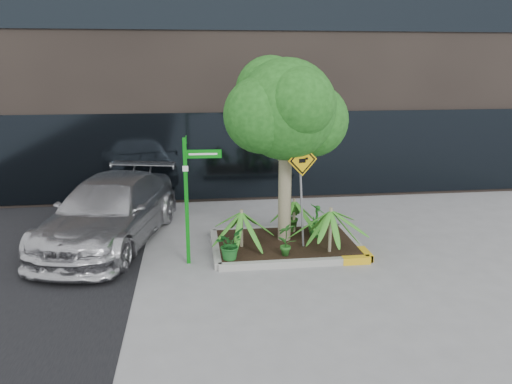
{
  "coord_description": "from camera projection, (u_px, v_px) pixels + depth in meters",
  "views": [
    {
      "loc": [
        -1.86,
        -10.24,
        4.11
      ],
      "look_at": [
        -0.5,
        0.2,
        1.37
      ],
      "focal_mm": 35.0,
      "sensor_mm": 36.0,
      "label": 1
    }
  ],
  "objects": [
    {
      "name": "shrub_a",
      "position": [
        229.0,
        244.0,
        10.31
      ],
      "size": [
        0.79,
        0.79,
        0.64
      ],
      "primitive_type": "imported",
      "rotation": [
        0.0,
        0.0,
        1.06
      ],
      "color": "#1A5B20",
      "rests_on": "planter"
    },
    {
      "name": "shrub_d",
      "position": [
        293.0,
        217.0,
        12.0
      ],
      "size": [
        0.54,
        0.54,
        0.71
      ],
      "primitive_type": "imported",
      "rotation": [
        0.0,
        0.0,
        5.29
      ],
      "color": "#2A631C",
      "rests_on": "planter"
    },
    {
      "name": "tree",
      "position": [
        286.0,
        110.0,
        10.82
      ],
      "size": [
        2.85,
        2.53,
        4.28
      ],
      "color": "gray",
      "rests_on": "ground"
    },
    {
      "name": "palm_front",
      "position": [
        331.0,
        211.0,
        10.57
      ],
      "size": [
        1.11,
        1.11,
        1.23
      ],
      "color": "gray",
      "rests_on": "ground"
    },
    {
      "name": "cattle_sign",
      "position": [
        302.0,
        178.0,
        10.8
      ],
      "size": [
        0.68,
        0.31,
        2.28
      ],
      "rotation": [
        0.0,
        0.0,
        0.29
      ],
      "color": "slate",
      "rests_on": "ground"
    },
    {
      "name": "shrub_c",
      "position": [
        286.0,
        239.0,
        10.49
      ],
      "size": [
        0.51,
        0.51,
        0.73
      ],
      "primitive_type": "imported",
      "rotation": [
        0.0,
        0.0,
        3.56
      ],
      "color": "#23601D",
      "rests_on": "planter"
    },
    {
      "name": "shrub_b",
      "position": [
        317.0,
        220.0,
        11.66
      ],
      "size": [
        0.49,
        0.49,
        0.78
      ],
      "primitive_type": "imported",
      "rotation": [
        0.0,
        0.0,
        1.69
      ],
      "color": "#226B20",
      "rests_on": "planter"
    },
    {
      "name": "palm_left",
      "position": [
        241.0,
        212.0,
        10.88
      ],
      "size": [
        0.97,
        0.97,
        1.07
      ],
      "color": "gray",
      "rests_on": "ground"
    },
    {
      "name": "ground",
      "position": [
        279.0,
        253.0,
        11.09
      ],
      "size": [
        80.0,
        80.0,
        0.0
      ],
      "primitive_type": "plane",
      "color": "gray",
      "rests_on": "ground"
    },
    {
      "name": "palm_back",
      "position": [
        294.0,
        201.0,
        11.86
      ],
      "size": [
        0.93,
        0.93,
        1.03
      ],
      "color": "gray",
      "rests_on": "ground"
    },
    {
      "name": "parked_car",
      "position": [
        110.0,
        211.0,
        11.6
      ],
      "size": [
        3.33,
        5.57,
        1.51
      ],
      "primitive_type": "imported",
      "rotation": [
        0.0,
        0.0,
        -0.25
      ],
      "color": "silver",
      "rests_on": "ground"
    },
    {
      "name": "planter",
      "position": [
        287.0,
        244.0,
        11.36
      ],
      "size": [
        3.35,
        2.36,
        0.15
      ],
      "color": "#9E9E99",
      "rests_on": "ground"
    },
    {
      "name": "street_sign_post",
      "position": [
        189.0,
        187.0,
        10.19
      ],
      "size": [
        0.79,
        0.78,
        2.67
      ],
      "rotation": [
        0.0,
        0.0,
        -0.04
      ],
      "color": "#0B7C12",
      "rests_on": "ground"
    }
  ]
}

